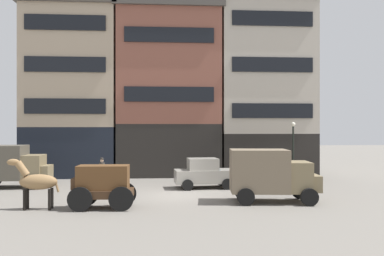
% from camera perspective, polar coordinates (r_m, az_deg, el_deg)
% --- Properties ---
extents(ground_plane, '(120.00, 120.00, 0.00)m').
position_cam_1_polar(ground_plane, '(21.68, -2.51, -9.81)').
color(ground_plane, slate).
extents(building_far_left, '(7.35, 5.82, 13.31)m').
position_cam_1_polar(building_far_left, '(32.26, -16.86, 5.35)').
color(building_far_left, black).
rests_on(building_far_left, ground_plane).
extents(building_center_left, '(8.32, 5.82, 13.21)m').
position_cam_1_polar(building_center_left, '(31.45, -3.38, 5.40)').
color(building_center_left, black).
rests_on(building_center_left, ground_plane).
extents(building_center_right, '(7.78, 5.82, 14.10)m').
position_cam_1_polar(building_center_right, '(32.50, 10.40, 6.01)').
color(building_center_right, black).
rests_on(building_center_right, ground_plane).
extents(cargo_wagon, '(2.92, 1.55, 1.98)m').
position_cam_1_polar(cargo_wagon, '(18.50, -13.00, -7.91)').
color(cargo_wagon, '#3D2819').
rests_on(cargo_wagon, ground_plane).
extents(draft_horse, '(2.34, 0.63, 2.30)m').
position_cam_1_polar(draft_horse, '(19.17, -21.82, -7.26)').
color(draft_horse, '#937047').
rests_on(draft_horse, ground_plane).
extents(delivery_truck_near, '(4.49, 2.49, 2.62)m').
position_cam_1_polar(delivery_truck_near, '(19.92, 11.41, -6.54)').
color(delivery_truck_near, '#7A6B4C').
rests_on(delivery_truck_near, ground_plane).
extents(delivery_truck_far, '(4.40, 2.24, 2.62)m').
position_cam_1_polar(delivery_truck_far, '(26.65, -24.91, -4.89)').
color(delivery_truck_far, '#7A6B4C').
rests_on(delivery_truck_far, ground_plane).
extents(sedan_dark, '(3.76, 1.97, 1.83)m').
position_cam_1_polar(sedan_dark, '(26.82, 9.98, -5.95)').
color(sedan_dark, '#7A6B4C').
rests_on(sedan_dark, ground_plane).
extents(sedan_light, '(3.81, 2.10, 1.83)m').
position_cam_1_polar(sedan_light, '(24.13, 1.85, -6.61)').
color(sedan_light, gray).
rests_on(sedan_light, ground_plane).
extents(pedestrian_officer, '(0.51, 0.51, 1.79)m').
position_cam_1_polar(pedestrian_officer, '(25.73, -13.03, -6.05)').
color(pedestrian_officer, '#38332D').
rests_on(pedestrian_officer, ground_plane).
extents(streetlamp_curbside, '(0.32, 0.32, 4.12)m').
position_cam_1_polar(streetlamp_curbside, '(28.85, 14.56, -2.03)').
color(streetlamp_curbside, black).
rests_on(streetlamp_curbside, ground_plane).
extents(fire_hydrant_curbside, '(0.24, 0.24, 0.83)m').
position_cam_1_polar(fire_hydrant_curbside, '(29.59, 16.58, -6.34)').
color(fire_hydrant_curbside, maroon).
rests_on(fire_hydrant_curbside, ground_plane).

